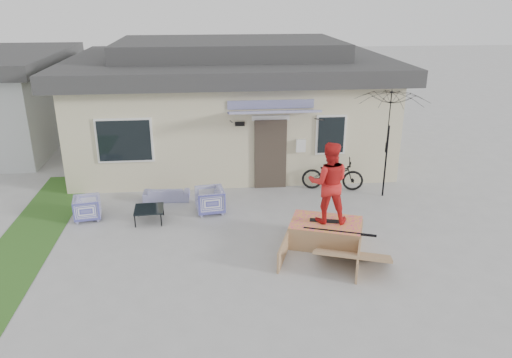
{
  "coord_description": "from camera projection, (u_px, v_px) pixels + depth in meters",
  "views": [
    {
      "loc": [
        -0.82,
        -9.29,
        5.54
      ],
      "look_at": [
        0.3,
        1.8,
        1.3
      ],
      "focal_mm": 34.43,
      "sensor_mm": 36.0,
      "label": 1
    }
  ],
  "objects": [
    {
      "name": "skate_ramp",
      "position": [
        326.0,
        233.0,
        11.51
      ],
      "size": [
        2.26,
        2.58,
        0.54
      ],
      "primitive_type": null,
      "rotation": [
        0.0,
        0.0,
        -0.35
      ],
      "color": "#99734E",
      "rests_on": "ground"
    },
    {
      "name": "coffee_table",
      "position": [
        149.0,
        215.0,
        12.65
      ],
      "size": [
        0.76,
        0.76,
        0.36
      ],
      "primitive_type": "cube",
      "rotation": [
        0.0,
        0.0,
        0.05
      ],
      "color": "black",
      "rests_on": "ground"
    },
    {
      "name": "house",
      "position": [
        230.0,
        101.0,
        17.43
      ],
      "size": [
        10.8,
        8.49,
        4.1
      ],
      "color": "beige",
      "rests_on": "ground"
    },
    {
      "name": "bicycle",
      "position": [
        333.0,
        171.0,
        14.57
      ],
      "size": [
        1.92,
        1.0,
        1.17
      ],
      "primitive_type": "imported",
      "rotation": [
        0.0,
        0.0,
        1.36
      ],
      "color": "black",
      "rests_on": "ground"
    },
    {
      "name": "patio_umbrella",
      "position": [
        388.0,
        138.0,
        13.69
      ],
      "size": [
        2.06,
        1.9,
        2.2
      ],
      "color": "black",
      "rests_on": "ground"
    },
    {
      "name": "armchair_right",
      "position": [
        210.0,
        199.0,
        13.11
      ],
      "size": [
        0.77,
        0.81,
        0.75
      ],
      "primitive_type": "imported",
      "rotation": [
        0.0,
        0.0,
        -1.44
      ],
      "color": "#3A3A94",
      "rests_on": "ground"
    },
    {
      "name": "ground",
      "position": [
        251.0,
        264.0,
        10.69
      ],
      "size": [
        90.0,
        90.0,
        0.0
      ],
      "primitive_type": "plane",
      "color": "#9E9E9E",
      "rests_on": "ground"
    },
    {
      "name": "grass_strip",
      "position": [
        33.0,
        233.0,
        12.06
      ],
      "size": [
        1.4,
        8.0,
        0.01
      ],
      "primitive_type": "cube",
      "color": "#2B581F",
      "rests_on": "ground"
    },
    {
      "name": "armchair_left",
      "position": [
        87.0,
        207.0,
        12.73
      ],
      "size": [
        0.71,
        0.75,
        0.67
      ],
      "primitive_type": "imported",
      "rotation": [
        0.0,
        0.0,
        1.74
      ],
      "color": "#3A3A94",
      "rests_on": "ground"
    },
    {
      "name": "skater",
      "position": [
        329.0,
        181.0,
        11.1
      ],
      "size": [
        1.04,
        0.86,
        1.91
      ],
      "primitive_type": "imported",
      "rotation": [
        0.0,
        0.0,
        2.98
      ],
      "color": "red",
      "rests_on": "skateboard"
    },
    {
      "name": "skateboard",
      "position": [
        326.0,
        220.0,
        11.45
      ],
      "size": [
        0.8,
        0.39,
        0.05
      ],
      "primitive_type": "cube",
      "rotation": [
        0.0,
        0.0,
        -0.26
      ],
      "color": "black",
      "rests_on": "skate_ramp"
    },
    {
      "name": "loveseat",
      "position": [
        166.0,
        192.0,
        13.93
      ],
      "size": [
        1.31,
        0.44,
        0.5
      ],
      "primitive_type": "imported",
      "rotation": [
        0.0,
        0.0,
        3.09
      ],
      "color": "#3A3A94",
      "rests_on": "ground"
    }
  ]
}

